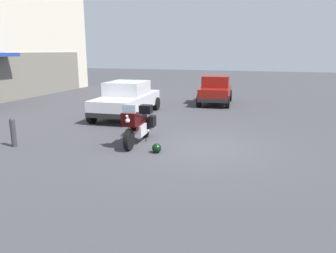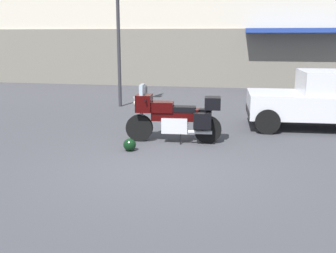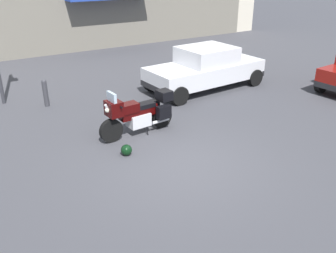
# 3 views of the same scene
# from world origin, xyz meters

# --- Properties ---
(ground_plane) EXTENTS (80.00, 80.00, 0.00)m
(ground_plane) POSITION_xyz_m (0.00, 0.00, 0.00)
(ground_plane) COLOR #38383D
(motorcycle) EXTENTS (2.26, 0.81, 1.36)m
(motorcycle) POSITION_xyz_m (-0.09, 1.93, 0.62)
(motorcycle) COLOR black
(motorcycle) RESTS_ON ground
(helmet) EXTENTS (0.28, 0.28, 0.28)m
(helmet) POSITION_xyz_m (-0.93, 0.99, 0.14)
(helmet) COLOR black
(helmet) RESTS_ON ground
(car_sedan_far) EXTENTS (4.65, 2.14, 1.56)m
(car_sedan_far) POSITION_xyz_m (3.85, 4.15, 0.78)
(car_sedan_far) COLOR silver
(car_sedan_far) RESTS_ON ground
(bollard_curbside) EXTENTS (0.16, 0.16, 0.92)m
(bollard_curbside) POSITION_xyz_m (-1.71, 5.42, 0.49)
(bollard_curbside) COLOR #333338
(bollard_curbside) RESTS_ON ground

